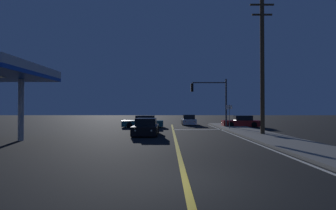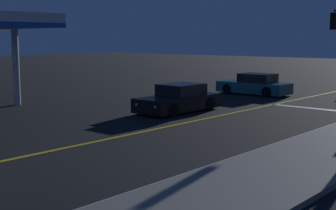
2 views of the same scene
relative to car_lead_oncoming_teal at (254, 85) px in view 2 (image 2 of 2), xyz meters
name	(u,v)px [view 2 (image 2 of 2)]	position (x,y,z in m)	size (l,w,h in m)	color
sidewalk_right	(327,151)	(9.99, -12.33, -0.51)	(3.20, 37.19, 0.15)	slate
lane_line_center	(165,127)	(3.31, -12.33, -0.58)	(0.20, 35.12, 0.01)	gold
lane_line_edge_right	(273,145)	(8.14, -12.33, -0.58)	(0.16, 35.12, 0.01)	silver
stop_bar	(319,109)	(5.85, -3.50, -0.58)	(5.08, 0.50, 0.01)	silver
car_lead_oncoming_teal	(254,85)	(0.00, 0.00, 0.00)	(4.68, 1.90, 1.34)	#195960
car_distant_tail_black	(179,100)	(1.01, -8.75, 0.00)	(2.01, 4.55, 1.34)	black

